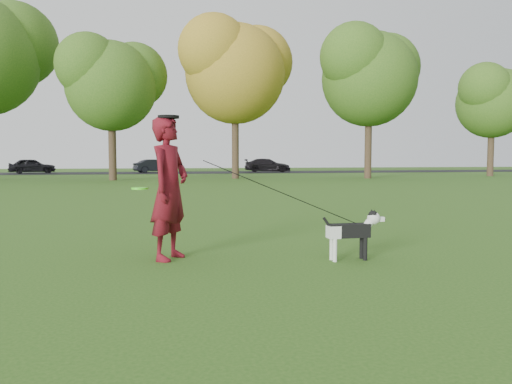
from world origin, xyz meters
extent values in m
plane|color=#285116|center=(0.00, 0.00, 0.00)|extent=(120.00, 120.00, 0.00)
cube|color=black|center=(0.00, 40.00, 0.01)|extent=(120.00, 7.00, 0.02)
imported|color=#5C0D15|center=(-1.19, -0.01, 1.02)|extent=(0.80, 0.89, 2.03)
cube|color=black|center=(1.28, -0.59, 0.42)|extent=(0.59, 0.18, 0.19)
cube|color=silver|center=(1.05, -0.59, 0.41)|extent=(0.17, 0.19, 0.17)
cylinder|color=silver|center=(1.05, -0.65, 0.16)|extent=(0.06, 0.06, 0.32)
cylinder|color=silver|center=(1.05, -0.52, 0.16)|extent=(0.06, 0.06, 0.32)
cylinder|color=black|center=(1.50, -0.65, 0.16)|extent=(0.06, 0.06, 0.32)
cylinder|color=black|center=(1.50, -0.52, 0.16)|extent=(0.06, 0.06, 0.32)
cylinder|color=silver|center=(1.55, -0.59, 0.47)|extent=(0.20, 0.12, 0.21)
sphere|color=silver|center=(1.65, -0.59, 0.59)|extent=(0.18, 0.18, 0.18)
sphere|color=black|center=(1.64, -0.59, 0.63)|extent=(0.14, 0.14, 0.14)
cube|color=silver|center=(1.75, -0.59, 0.57)|extent=(0.12, 0.07, 0.06)
sphere|color=black|center=(1.82, -0.59, 0.57)|extent=(0.04, 0.04, 0.04)
cone|color=black|center=(1.64, -0.63, 0.68)|extent=(0.06, 0.06, 0.08)
cone|color=black|center=(1.64, -0.54, 0.68)|extent=(0.06, 0.06, 0.08)
cylinder|color=black|center=(0.99, -0.59, 0.49)|extent=(0.20, 0.04, 0.27)
cylinder|color=black|center=(1.49, -0.59, 0.48)|extent=(0.13, 0.13, 0.02)
imported|color=black|center=(-12.04, 40.00, 0.68)|extent=(4.17, 2.56, 1.33)
imported|color=black|center=(-1.43, 40.00, 0.64)|extent=(3.96, 2.48, 1.23)
imported|color=black|center=(9.31, 40.00, 0.67)|extent=(4.73, 2.56, 1.30)
cylinder|color=#4EFF20|center=(-1.59, -0.12, 1.02)|extent=(0.23, 0.23, 0.02)
cylinder|color=black|center=(-1.19, -0.01, 2.02)|extent=(0.30, 0.30, 0.04)
cylinder|color=#38281C|center=(-4.00, 25.50, 2.10)|extent=(0.48, 0.48, 4.20)
sphere|color=#426B1E|center=(-4.00, 25.50, 6.44)|extent=(5.60, 5.60, 5.60)
cylinder|color=#38281C|center=(4.00, 26.50, 2.52)|extent=(0.48, 0.48, 5.04)
sphere|color=#A58426|center=(4.00, 26.50, 7.73)|extent=(6.72, 6.72, 6.72)
cylinder|color=#38281C|center=(13.00, 25.00, 2.42)|extent=(0.48, 0.48, 4.83)
sphere|color=#426B1E|center=(13.00, 25.00, 7.41)|extent=(6.44, 6.44, 6.44)
cylinder|color=#38281C|center=(24.00, 27.00, 1.99)|extent=(0.48, 0.48, 3.99)
sphere|color=#426B1E|center=(24.00, 27.00, 6.12)|extent=(5.32, 5.32, 5.32)
camera|label=1|loc=(-1.38, -7.15, 1.45)|focal=35.00mm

